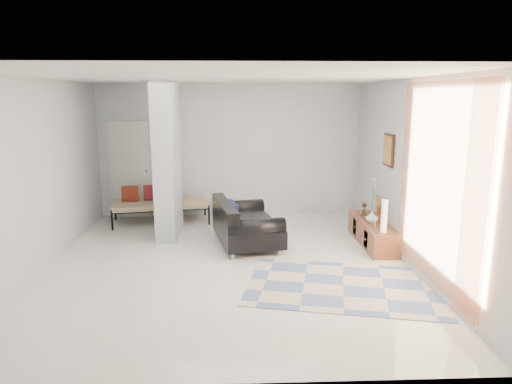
{
  "coord_description": "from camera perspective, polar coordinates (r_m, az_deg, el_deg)",
  "views": [
    {
      "loc": [
        0.17,
        -6.66,
        2.53
      ],
      "look_at": [
        0.47,
        0.6,
        1.01
      ],
      "focal_mm": 32.0,
      "sensor_mm": 36.0,
      "label": 1
    }
  ],
  "objects": [
    {
      "name": "floor",
      "position": [
        7.13,
        -3.6,
        -8.98
      ],
      "size": [
        6.0,
        6.0,
        0.0
      ],
      "primitive_type": "plane",
      "color": "silver",
      "rests_on": "ground"
    },
    {
      "name": "ceiling",
      "position": [
        6.67,
        -3.92,
        14.13
      ],
      "size": [
        6.0,
        6.0,
        0.0
      ],
      "primitive_type": "plane",
      "rotation": [
        3.14,
        0.0,
        0.0
      ],
      "color": "white",
      "rests_on": "wall_back"
    },
    {
      "name": "wall_back",
      "position": [
        9.73,
        -3.34,
        5.14
      ],
      "size": [
        6.0,
        0.0,
        6.0
      ],
      "primitive_type": "plane",
      "rotation": [
        1.57,
        0.0,
        0.0
      ],
      "color": "silver",
      "rests_on": "ground"
    },
    {
      "name": "wall_front",
      "position": [
        3.83,
        -4.82,
        -5.34
      ],
      "size": [
        6.0,
        0.0,
        6.0
      ],
      "primitive_type": "plane",
      "rotation": [
        -1.57,
        0.0,
        0.0
      ],
      "color": "silver",
      "rests_on": "ground"
    },
    {
      "name": "wall_left",
      "position": [
        7.36,
        -25.7,
        1.83
      ],
      "size": [
        0.0,
        6.0,
        6.0
      ],
      "primitive_type": "plane",
      "rotation": [
        1.57,
        0.0,
        1.57
      ],
      "color": "silver",
      "rests_on": "ground"
    },
    {
      "name": "wall_right",
      "position": [
        7.23,
        18.61,
        2.22
      ],
      "size": [
        0.0,
        6.0,
        6.0
      ],
      "primitive_type": "plane",
      "rotation": [
        1.57,
        0.0,
        -1.57
      ],
      "color": "silver",
      "rests_on": "ground"
    },
    {
      "name": "partition_column",
      "position": [
        8.43,
        -11.01,
        3.92
      ],
      "size": [
        0.35,
        1.2,
        2.8
      ],
      "primitive_type": "cube",
      "color": "#B1B6B9",
      "rests_on": "floor"
    },
    {
      "name": "hallway_door",
      "position": [
        10.0,
        -15.45,
        2.72
      ],
      "size": [
        0.85,
        0.06,
        2.04
      ],
      "primitive_type": "cube",
      "color": "silver",
      "rests_on": "floor"
    },
    {
      "name": "curtain",
      "position": [
        6.15,
        21.7,
        0.87
      ],
      "size": [
        0.0,
        2.55,
        2.55
      ],
      "primitive_type": "plane",
      "rotation": [
        1.57,
        0.0,
        1.57
      ],
      "color": "#D46A37",
      "rests_on": "wall_right"
    },
    {
      "name": "wall_art",
      "position": [
        8.03,
        16.26,
        5.07
      ],
      "size": [
        0.04,
        0.45,
        0.55
      ],
      "primitive_type": "cube",
      "color": "#381B0F",
      "rests_on": "wall_right"
    },
    {
      "name": "media_console",
      "position": [
        8.25,
        14.36,
        -4.91
      ],
      "size": [
        0.45,
        1.67,
        0.8
      ],
      "color": "brown",
      "rests_on": "floor"
    },
    {
      "name": "loveseat",
      "position": [
        7.97,
        -1.59,
        -4.02
      ],
      "size": [
        1.28,
        1.82,
        0.76
      ],
      "rotation": [
        0.0,
        0.0,
        0.2
      ],
      "color": "silver",
      "rests_on": "floor"
    },
    {
      "name": "daybed",
      "position": [
        9.51,
        -11.96,
        -1.3
      ],
      "size": [
        2.01,
        1.12,
        0.77
      ],
      "rotation": [
        0.0,
        0.0,
        0.17
      ],
      "color": "black",
      "rests_on": "floor"
    },
    {
      "name": "area_rug",
      "position": [
        6.45,
        10.88,
        -11.43
      ],
      "size": [
        2.88,
        2.23,
        0.01
      ],
      "primitive_type": "cube",
      "rotation": [
        0.0,
        0.0,
        -0.22
      ],
      "color": "#C1B394",
      "rests_on": "floor"
    },
    {
      "name": "cylinder_lamp",
      "position": [
        7.55,
        15.73,
        -2.92
      ],
      "size": [
        0.1,
        0.1,
        0.53
      ],
      "primitive_type": "cylinder",
      "color": "beige",
      "rests_on": "media_console"
    },
    {
      "name": "bronze_figurine",
      "position": [
        8.53,
        13.38,
        -2.13
      ],
      "size": [
        0.12,
        0.12,
        0.24
      ],
      "primitive_type": null,
      "rotation": [
        0.0,
        0.0,
        -0.02
      ],
      "color": "#312116",
      "rests_on": "media_console"
    },
    {
      "name": "vase",
      "position": [
        8.09,
        14.28,
        -3.04
      ],
      "size": [
        0.21,
        0.21,
        0.21
      ],
      "primitive_type": "imported",
      "rotation": [
        0.0,
        0.0,
        -0.04
      ],
      "color": "silver",
      "rests_on": "media_console"
    }
  ]
}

